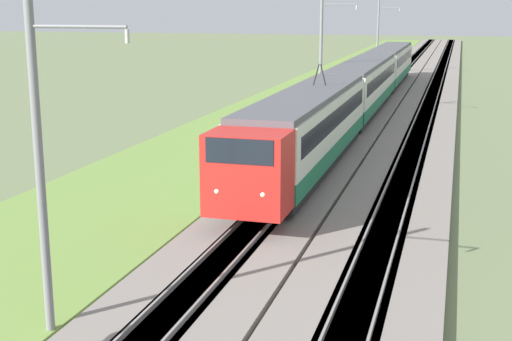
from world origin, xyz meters
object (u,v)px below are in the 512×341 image
object	(u,v)px
passenger_train	(363,84)
catenary_mast_far	(378,37)
catenary_mast_near	(41,163)
catenary_mast_mid	(322,55)

from	to	relation	value
passenger_train	catenary_mast_far	xyz separation A→B (m)	(32.35, 2.59, 2.07)
passenger_train	catenary_mast_near	size ratio (longest dim) A/B	7.27
catenary_mast_far	passenger_train	bearing A→B (deg)	-175.43
catenary_mast_mid	catenary_mast_far	world-z (taller)	catenary_mast_mid
passenger_train	catenary_mast_near	distance (m)	38.31
passenger_train	catenary_mast_mid	xyz separation A→B (m)	(-2.91, 2.59, 2.22)
catenary_mast_near	catenary_mast_mid	size ratio (longest dim) A/B	0.94
catenary_mast_far	catenary_mast_near	bearing A→B (deg)	-180.00
catenary_mast_near	catenary_mast_mid	world-z (taller)	catenary_mast_mid
passenger_train	catenary_mast_far	bearing A→B (deg)	-175.43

